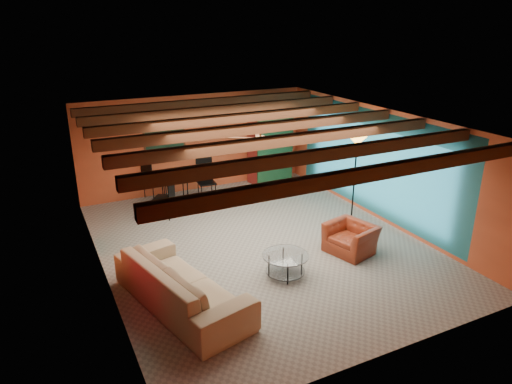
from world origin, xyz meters
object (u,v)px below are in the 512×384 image
armchair (351,238)px  dining_table (175,184)px  sofa (181,284)px  floor_lamp (354,179)px  vase (173,159)px  potted_plant (271,101)px  coffee_table (285,265)px  armoire (270,146)px

armchair → dining_table: (-2.50, 4.22, 0.27)m
sofa → dining_table: dining_table is taller
floor_lamp → vase: floor_lamp is taller
floor_lamp → sofa: bearing=-160.9°
sofa → potted_plant: potted_plant is taller
sofa → coffee_table: sofa is taller
armchair → floor_lamp: size_ratio=0.45×
armchair → coffee_table: bearing=-97.3°
armchair → armoire: 4.95m
sofa → armchair: (3.78, 0.33, -0.11)m
coffee_table → armoire: bearing=65.1°
coffee_table → potted_plant: (2.37, 5.10, 2.17)m
floor_lamp → vase: size_ratio=10.67×
floor_lamp → vase: bearing=140.9°
sofa → floor_lamp: (4.83, 1.67, 0.63)m
dining_table → vase: vase is taller
vase → sofa: bearing=-105.7°
armoire → floor_lamp: bearing=-93.3°
potted_plant → coffee_table: bearing=-114.9°
armoire → floor_lamp: (0.40, -3.50, -0.04)m
coffee_table → armoire: (2.37, 5.10, 0.86)m
potted_plant → sofa: bearing=-130.6°
armoire → potted_plant: (0.00, 0.00, 1.31)m
floor_lamp → potted_plant: potted_plant is taller
floor_lamp → vase: (-3.55, 2.88, 0.21)m
floor_lamp → coffee_table: bearing=-150.0°
floor_lamp → potted_plant: (-0.40, 3.50, 1.35)m
sofa → potted_plant: size_ratio=6.58×
sofa → floor_lamp: size_ratio=1.36×
potted_plant → dining_table: bearing=-168.8°
armoire → potted_plant: potted_plant is taller
sofa → armoire: bearing=-54.4°
potted_plant → armchair: bearing=-97.7°
dining_table → armoire: bearing=11.2°
dining_table → armoire: 3.25m
coffee_table → dining_table: bearing=99.9°
coffee_table → floor_lamp: floor_lamp is taller
dining_table → vase: (-0.00, 0.00, 0.68)m
dining_table → vase: bearing=180.0°
armoire → potted_plant: size_ratio=5.02×
dining_table → floor_lamp: size_ratio=1.06×
dining_table → armoire: size_ratio=1.02×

